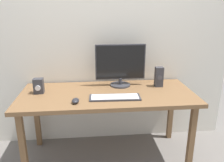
{
  "coord_description": "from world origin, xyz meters",
  "views": [
    {
      "loc": [
        -0.16,
        -2.09,
        1.53
      ],
      "look_at": [
        0.05,
        0.0,
        0.84
      ],
      "focal_mm": 36.65,
      "sensor_mm": 36.0,
      "label": 1
    }
  ],
  "objects_px": {
    "keyboard_primary": "(115,97)",
    "audio_controller": "(39,86)",
    "mouse": "(75,101)",
    "monitor": "(120,65)",
    "speaker_right": "(159,77)",
    "desk": "(107,99)"
  },
  "relations": [
    {
      "from": "mouse",
      "to": "audio_controller",
      "type": "bearing_deg",
      "value": 149.14
    },
    {
      "from": "desk",
      "to": "speaker_right",
      "type": "xyz_separation_m",
      "value": [
        0.55,
        0.14,
        0.17
      ]
    },
    {
      "from": "monitor",
      "to": "speaker_right",
      "type": "height_order",
      "value": "monitor"
    },
    {
      "from": "desk",
      "to": "mouse",
      "type": "height_order",
      "value": "mouse"
    },
    {
      "from": "keyboard_primary",
      "to": "speaker_right",
      "type": "height_order",
      "value": "speaker_right"
    },
    {
      "from": "keyboard_primary",
      "to": "monitor",
      "type": "bearing_deg",
      "value": 75.02
    },
    {
      "from": "keyboard_primary",
      "to": "audio_controller",
      "type": "height_order",
      "value": "audio_controller"
    },
    {
      "from": "mouse",
      "to": "audio_controller",
      "type": "xyz_separation_m",
      "value": [
        -0.37,
        0.28,
        0.05
      ]
    },
    {
      "from": "desk",
      "to": "mouse",
      "type": "bearing_deg",
      "value": -143.61
    },
    {
      "from": "monitor",
      "to": "speaker_right",
      "type": "xyz_separation_m",
      "value": [
        0.4,
        -0.07,
        -0.12
      ]
    },
    {
      "from": "monitor",
      "to": "keyboard_primary",
      "type": "relative_size",
      "value": 1.1
    },
    {
      "from": "desk",
      "to": "keyboard_primary",
      "type": "height_order",
      "value": "keyboard_primary"
    },
    {
      "from": "desk",
      "to": "mouse",
      "type": "distance_m",
      "value": 0.38
    },
    {
      "from": "keyboard_primary",
      "to": "mouse",
      "type": "height_order",
      "value": "mouse"
    },
    {
      "from": "desk",
      "to": "audio_controller",
      "type": "xyz_separation_m",
      "value": [
        -0.66,
        0.06,
        0.14
      ]
    },
    {
      "from": "mouse",
      "to": "audio_controller",
      "type": "height_order",
      "value": "audio_controller"
    },
    {
      "from": "mouse",
      "to": "keyboard_primary",
      "type": "bearing_deg",
      "value": 17.63
    },
    {
      "from": "desk",
      "to": "mouse",
      "type": "xyz_separation_m",
      "value": [
        -0.3,
        -0.22,
        0.09
      ]
    },
    {
      "from": "speaker_right",
      "to": "audio_controller",
      "type": "bearing_deg",
      "value": -176.08
    },
    {
      "from": "monitor",
      "to": "mouse",
      "type": "relative_size",
      "value": 5.28
    },
    {
      "from": "monitor",
      "to": "mouse",
      "type": "height_order",
      "value": "monitor"
    },
    {
      "from": "keyboard_primary",
      "to": "audio_controller",
      "type": "relative_size",
      "value": 3.22
    }
  ]
}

